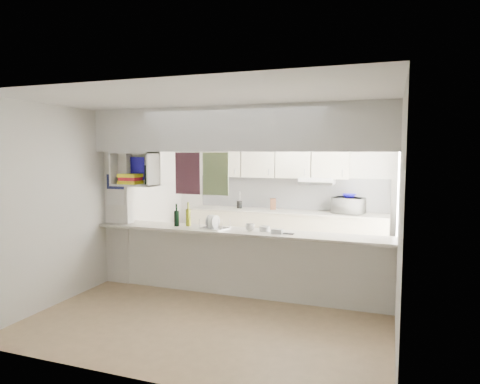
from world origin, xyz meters
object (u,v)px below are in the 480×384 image
at_px(microwave, 349,206).
at_px(wine_bottles, 183,217).
at_px(bowl, 349,196).
at_px(dish_rack, 214,223).

height_order(microwave, wine_bottles, wine_bottles).
xyz_separation_m(microwave, bowl, (0.01, 0.02, 0.17)).
bearing_deg(microwave, wine_bottles, 63.76).
height_order(bowl, dish_rack, bowl).
height_order(dish_rack, wine_bottles, wine_bottles).
bearing_deg(wine_bottles, dish_rack, -2.79).
bearing_deg(bowl, wine_bottles, -135.32).
relative_size(microwave, bowl, 2.06).
distance_m(bowl, wine_bottles, 3.04).
distance_m(microwave, wine_bottles, 3.01).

